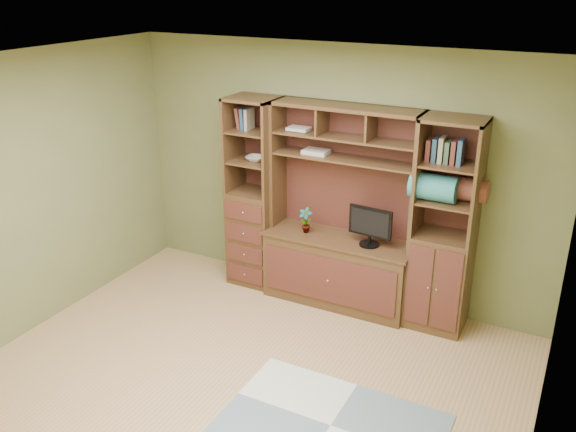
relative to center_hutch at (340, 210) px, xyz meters
The scene contains 11 objects.
room 1.76m from the center_hutch, 95.50° to the right, with size 4.60×4.10×2.64m.
center_hutch is the anchor object (origin of this frame).
left_tower 1.00m from the center_hutch, behind, with size 0.50×0.45×2.05m, color #482E19.
right_tower 1.03m from the center_hutch, ahead, with size 0.55×0.45×2.05m, color #482E19.
rug 2.16m from the center_hutch, 68.39° to the right, with size 1.65×1.10×0.01m, color #A4A9AA.
monitor 0.34m from the center_hutch, ahead, with size 0.44×0.20×0.54m, color black.
orchid 0.39m from the center_hutch, behind, with size 0.14×0.09×0.27m, color #AA4F39.
magazines 0.62m from the center_hutch, 163.71° to the left, with size 0.25×0.18×0.04m, color #B1A296.
bowl 1.05m from the center_hutch, behind, with size 0.20×0.20×0.05m, color beige.
blanket_teal 0.98m from the center_hutch, ahead, with size 0.42×0.24×0.24m, color teal.
blanket_red 1.23m from the center_hutch, ahead, with size 0.38×0.21×0.21m, color brown.
Camera 1 is at (2.27, -3.47, 3.22)m, focal length 38.00 mm.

